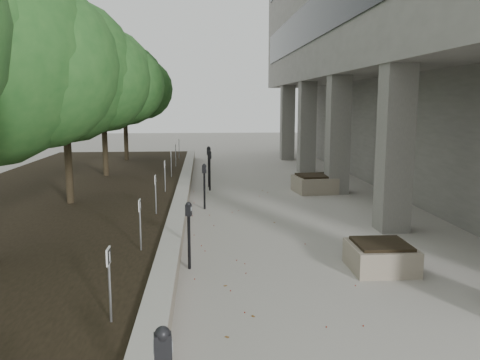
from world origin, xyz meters
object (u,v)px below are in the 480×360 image
crabapple_tree_4 (103,102)px  parking_meter_3 (204,186)px  planter_back (314,183)px  crabapple_tree_3 (65,102)px  planter_front (381,256)px  parking_meter_5 (209,167)px  parking_meter_2 (189,236)px  crabapple_tree_5 (125,102)px  parking_meter_4 (210,171)px

crabapple_tree_4 → parking_meter_3: 6.11m
crabapple_tree_4 → planter_back: (7.48, -1.81, -2.81)m
crabapple_tree_3 → planter_front: (6.91, -4.78, -2.85)m
crabapple_tree_3 → parking_meter_5: bearing=49.9°
crabapple_tree_3 → parking_meter_2: crabapple_tree_3 is taller
crabapple_tree_5 → parking_meter_2: crabapple_tree_5 is taller
crabapple_tree_3 → crabapple_tree_5: (0.00, 10.00, 0.00)m
parking_meter_2 → planter_front: size_ratio=1.13×
crabapple_tree_3 → planter_back: (7.48, 3.19, -2.81)m
crabapple_tree_5 → parking_meter_5: size_ratio=3.59×
crabapple_tree_5 → planter_front: size_ratio=4.77×
crabapple_tree_5 → planter_back: bearing=-42.3°
crabapple_tree_3 → crabapple_tree_5: size_ratio=1.00×
crabapple_tree_5 → parking_meter_3: size_ratio=4.03×
parking_meter_5 → planter_back: 3.92m
crabapple_tree_5 → parking_meter_4: size_ratio=3.79×
crabapple_tree_5 → parking_meter_4: crabapple_tree_5 is taller
parking_meter_2 → parking_meter_3: 5.22m
parking_meter_4 → planter_front: bearing=-54.4°
crabapple_tree_4 → parking_meter_2: (3.34, -9.46, -2.47)m
crabapple_tree_5 → parking_meter_5: crabapple_tree_5 is taller
crabapple_tree_3 → crabapple_tree_4: (0.00, 5.00, 0.00)m
crabapple_tree_3 → planter_front: bearing=-34.7°
crabapple_tree_4 → crabapple_tree_5: (0.00, 5.00, 0.00)m
parking_meter_3 → planter_back: 4.56m
parking_meter_2 → parking_meter_3: (0.31, 5.21, 0.03)m
planter_back → parking_meter_3: bearing=-147.5°
parking_meter_4 → planter_front: size_ratio=1.26×
crabapple_tree_5 → planter_front: crabapple_tree_5 is taller
crabapple_tree_3 → parking_meter_5: 6.39m
parking_meter_2 → planter_front: 3.61m
crabapple_tree_3 → parking_meter_2: bearing=-53.2°
parking_meter_3 → parking_meter_4: parking_meter_4 is taller
planter_back → crabapple_tree_5: bearing=137.7°
parking_meter_5 → parking_meter_2: bearing=-102.4°
parking_meter_5 → planter_back: bearing=-29.6°
parking_meter_3 → parking_meter_2: bearing=-78.1°
crabapple_tree_4 → parking_meter_4: crabapple_tree_4 is taller
crabapple_tree_4 → parking_meter_3: (3.64, -4.25, -2.44)m
parking_meter_2 → planter_back: (4.14, 7.65, -0.34)m
planter_front → parking_meter_5: bearing=108.3°
crabapple_tree_4 → planter_back: bearing=-13.6°
crabapple_tree_3 → parking_meter_3: 4.45m
crabapple_tree_4 → parking_meter_2: size_ratio=4.20×
parking_meter_2 → planter_back: 8.71m
parking_meter_2 → parking_meter_4: bearing=106.7°
planter_back → parking_meter_5: bearing=159.8°
crabapple_tree_3 → crabapple_tree_4: bearing=90.0°
crabapple_tree_5 → parking_meter_5: 7.07m
crabapple_tree_4 → parking_meter_5: (3.82, -0.46, -2.36)m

